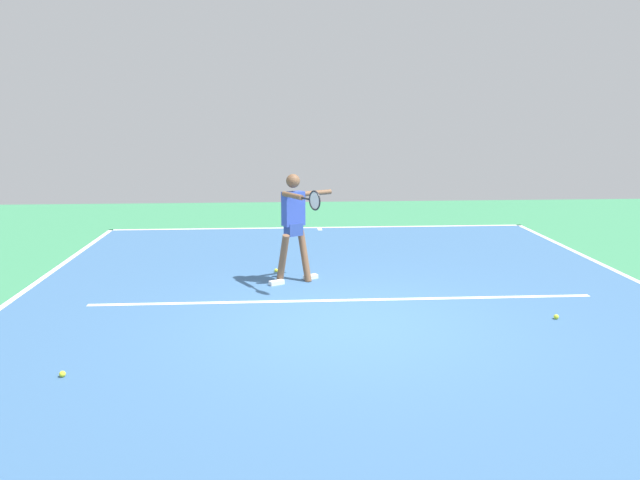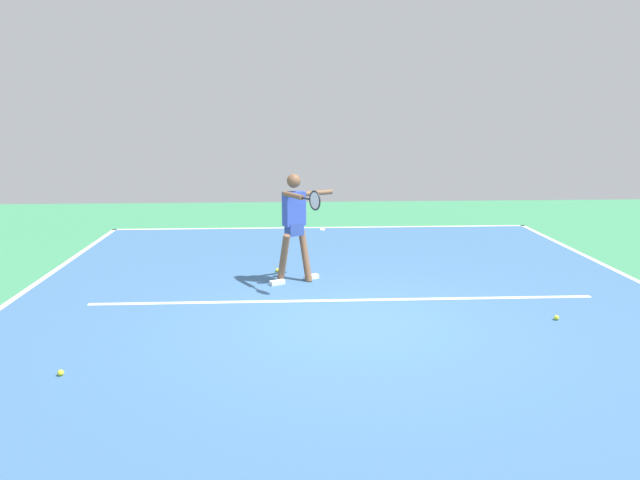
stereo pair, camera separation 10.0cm
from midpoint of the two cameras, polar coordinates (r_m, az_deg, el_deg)
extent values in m
plane|color=#388456|center=(8.16, 3.27, -7.65)|extent=(22.20, 22.20, 0.00)
cube|color=#38608E|center=(8.16, 3.27, -7.63)|extent=(9.82, 13.71, 0.00)
cube|color=white|center=(14.73, 0.39, 1.16)|extent=(9.82, 0.10, 0.01)
cube|color=white|center=(9.10, 2.59, -5.55)|extent=(7.37, 0.10, 0.01)
cube|color=white|center=(14.54, 0.44, 1.02)|extent=(0.10, 0.30, 0.01)
cylinder|color=brown|center=(10.08, -1.08, -1.47)|extent=(0.26, 0.35, 0.84)
cube|color=white|center=(10.23, -0.51, -3.40)|extent=(0.26, 0.20, 0.07)
cylinder|color=brown|center=(9.88, -3.09, -1.75)|extent=(0.26, 0.35, 0.84)
cube|color=white|center=(9.92, -3.66, -3.92)|extent=(0.26, 0.20, 0.07)
cube|color=#2D4799|center=(9.88, -2.10, 1.01)|extent=(0.31, 0.30, 0.20)
cube|color=#334CB2|center=(9.82, -2.11, 2.90)|extent=(0.38, 0.32, 0.54)
sphere|color=brown|center=(9.77, -2.13, 5.45)|extent=(0.22, 0.22, 0.22)
cylinder|color=brown|center=(10.02, 0.05, 4.35)|extent=(0.51, 0.33, 0.08)
cylinder|color=brown|center=(9.47, -2.18, 4.10)|extent=(0.33, 0.51, 0.08)
cylinder|color=black|center=(9.15, -0.98, 3.83)|extent=(0.13, 0.21, 0.03)
torus|color=black|center=(8.94, -0.16, 3.65)|extent=(0.17, 0.27, 0.29)
cylinder|color=silver|center=(8.94, -0.16, 3.65)|extent=(0.13, 0.22, 0.25)
sphere|color=yellow|center=(7.13, -22.35, -11.22)|extent=(0.07, 0.07, 0.07)
sphere|color=#CCE033|center=(8.85, 21.21, -6.67)|extent=(0.07, 0.07, 0.07)
sphere|color=yellow|center=(10.67, -3.69, -2.79)|extent=(0.07, 0.07, 0.07)
camera|label=1|loc=(0.05, -89.68, 0.07)|focal=34.83mm
camera|label=2|loc=(0.05, 90.32, -0.07)|focal=34.83mm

